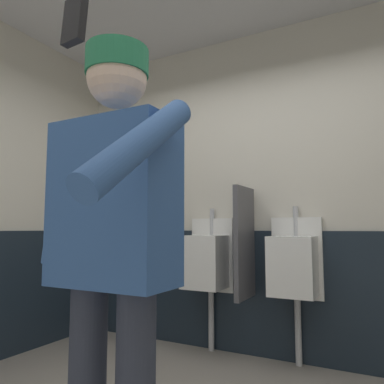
% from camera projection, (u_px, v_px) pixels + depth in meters
% --- Properties ---
extents(wall_back, '(4.51, 0.12, 2.83)m').
position_uv_depth(wall_back, '(271.00, 188.00, 3.18)').
color(wall_back, beige).
rests_on(wall_back, ground_plane).
extents(wainscot_band_back, '(3.91, 0.03, 1.04)m').
position_uv_depth(wainscot_band_back, '(270.00, 293.00, 3.03)').
color(wainscot_band_back, '#19232D').
rests_on(wainscot_band_back, ground_plane).
extents(urinal_left, '(0.40, 0.34, 1.24)m').
position_uv_depth(urinal_left, '(207.00, 261.00, 3.17)').
color(urinal_left, white).
rests_on(urinal_left, ground_plane).
extents(urinal_middle, '(0.40, 0.34, 1.24)m').
position_uv_depth(urinal_middle, '(294.00, 265.00, 2.82)').
color(urinal_middle, white).
rests_on(urinal_middle, ground_plane).
extents(privacy_divider_panel, '(0.04, 0.40, 0.90)m').
position_uv_depth(privacy_divider_panel, '(244.00, 242.00, 2.95)').
color(privacy_divider_panel, '#4C4C51').
extents(person, '(0.69, 0.60, 1.76)m').
position_uv_depth(person, '(112.00, 231.00, 1.35)').
color(person, '#2D3342').
rests_on(person, ground_plane).
extents(cell_phone, '(0.06, 0.03, 0.11)m').
position_uv_depth(cell_phone, '(75.00, 21.00, 0.82)').
color(cell_phone, black).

